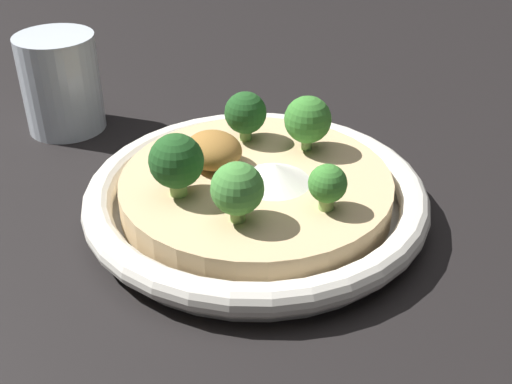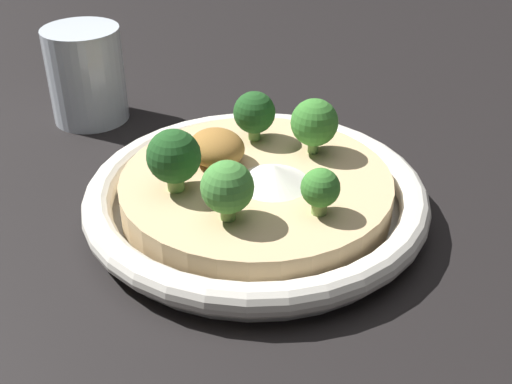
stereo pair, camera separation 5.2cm
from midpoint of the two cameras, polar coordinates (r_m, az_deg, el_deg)
The scene contains 10 objects.
ground_plane at distance 0.53m, azimuth -2.80°, elevation -2.08°, with size 6.00×6.00×0.00m, color black.
risotto_bowl at distance 0.52m, azimuth -2.85°, elevation -0.43°, with size 0.28×0.28×0.04m.
cheese_sprinkle at distance 0.50m, azimuth -1.30°, elevation 1.65°, with size 0.06×0.06×0.02m.
crispy_onion_garnish at distance 0.52m, azimuth -6.66°, elevation 3.64°, with size 0.05×0.05×0.03m.
broccoli_front_left at distance 0.46m, azimuth 3.21°, elevation 0.55°, with size 0.03×0.03×0.04m.
broccoli_back at distance 0.45m, azimuth -5.00°, elevation 0.13°, with size 0.04×0.04×0.05m.
broccoli_back_right at distance 0.48m, azimuth -10.18°, elevation 2.55°, with size 0.04×0.04×0.05m.
broccoli_right at distance 0.56m, azimuth -3.63°, elevation 6.92°, with size 0.04×0.04×0.04m.
broccoli_front_right at distance 0.54m, azimuth 1.87°, elevation 6.34°, with size 0.04×0.04×0.05m.
drinking_glass at distance 0.69m, azimuth -19.07°, elevation 9.08°, with size 0.08×0.08×0.10m.
Camera 1 is at (-0.35, 0.27, 0.30)m, focal length 45.00 mm.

